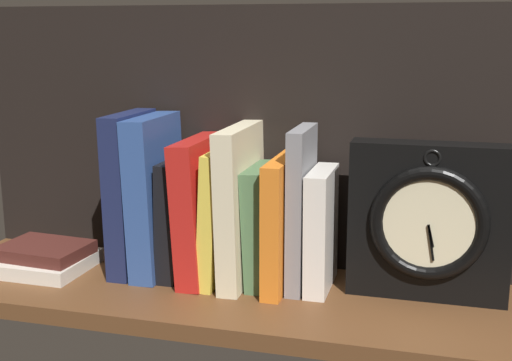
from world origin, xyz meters
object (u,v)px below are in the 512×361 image
(book_yellow_seinlanguage, at_px, (221,214))
(book_red_requiem, at_px, (201,208))
(book_white_catcher, at_px, (321,229))
(framed_clock, at_px, (429,222))
(book_green_romantic, at_px, (262,225))
(book_stack_side, at_px, (41,258))
(book_cream_twain, at_px, (241,205))
(book_orange_pandolfini, at_px, (283,222))
(book_gray_chess, at_px, (301,208))
(book_navy_bierce, at_px, (132,193))
(book_blue_modern, at_px, (155,195))
(book_black_skeptic, at_px, (179,217))

(book_yellow_seinlanguage, bearing_deg, book_red_requiem, 180.00)
(book_white_catcher, relative_size, framed_clock, 0.80)
(book_yellow_seinlanguage, bearing_deg, book_green_romantic, 0.00)
(book_yellow_seinlanguage, distance_m, book_green_romantic, 0.07)
(framed_clock, distance_m, book_stack_side, 0.61)
(book_cream_twain, height_order, book_orange_pandolfini, book_cream_twain)
(book_orange_pandolfini, relative_size, book_gray_chess, 0.81)
(book_navy_bierce, height_order, book_gray_chess, book_navy_bierce)
(book_blue_modern, distance_m, book_yellow_seinlanguage, 0.11)
(book_navy_bierce, height_order, book_orange_pandolfini, book_navy_bierce)
(book_green_romantic, distance_m, book_stack_side, 0.37)
(book_orange_pandolfini, relative_size, book_stack_side, 1.22)
(book_red_requiem, distance_m, book_green_romantic, 0.10)
(book_blue_modern, bearing_deg, book_gray_chess, 0.00)
(book_blue_modern, xyz_separation_m, book_gray_chess, (0.24, 0.00, -0.00))
(book_black_skeptic, height_order, book_orange_pandolfini, book_orange_pandolfini)
(book_navy_bierce, distance_m, book_green_romantic, 0.22)
(book_cream_twain, bearing_deg, book_blue_modern, 180.00)
(book_yellow_seinlanguage, bearing_deg, book_orange_pandolfini, 0.00)
(book_green_romantic, height_order, book_white_catcher, same)
(book_yellow_seinlanguage, height_order, framed_clock, framed_clock)
(book_navy_bierce, distance_m, book_orange_pandolfini, 0.25)
(book_stack_side, bearing_deg, framed_clock, 4.29)
(book_gray_chess, bearing_deg, book_black_skeptic, 180.00)
(book_blue_modern, xyz_separation_m, book_orange_pandolfini, (0.21, 0.00, -0.03))
(book_white_catcher, relative_size, book_stack_side, 1.12)
(book_navy_bierce, height_order, book_stack_side, book_navy_bierce)
(book_cream_twain, relative_size, framed_clock, 1.06)
(book_gray_chess, relative_size, book_white_catcher, 1.34)
(book_black_skeptic, height_order, book_yellow_seinlanguage, book_yellow_seinlanguage)
(book_green_romantic, relative_size, book_orange_pandolfini, 0.92)
(book_black_skeptic, bearing_deg, framed_clock, -0.03)
(book_black_skeptic, distance_m, book_stack_side, 0.24)
(book_orange_pandolfini, distance_m, book_gray_chess, 0.04)
(book_yellow_seinlanguage, bearing_deg, book_stack_side, -171.18)
(book_gray_chess, height_order, book_stack_side, book_gray_chess)
(book_green_romantic, xyz_separation_m, book_white_catcher, (0.09, 0.00, 0.00))
(book_white_catcher, bearing_deg, book_orange_pandolfini, 180.00)
(book_blue_modern, bearing_deg, book_red_requiem, 0.00)
(book_yellow_seinlanguage, height_order, book_orange_pandolfini, book_yellow_seinlanguage)
(book_gray_chess, bearing_deg, book_white_catcher, 0.00)
(framed_clock, bearing_deg, book_yellow_seinlanguage, 179.97)
(book_green_romantic, height_order, book_stack_side, book_green_romantic)
(book_orange_pandolfini, xyz_separation_m, book_white_catcher, (0.06, 0.00, -0.01))
(book_navy_bierce, xyz_separation_m, book_orange_pandolfini, (0.25, 0.00, -0.03))
(book_cream_twain, distance_m, book_white_catcher, 0.13)
(book_gray_chess, distance_m, book_white_catcher, 0.04)
(book_blue_modern, distance_m, book_orange_pandolfini, 0.21)
(book_black_skeptic, height_order, book_stack_side, book_black_skeptic)
(book_cream_twain, xyz_separation_m, book_green_romantic, (0.03, 0.00, -0.03))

